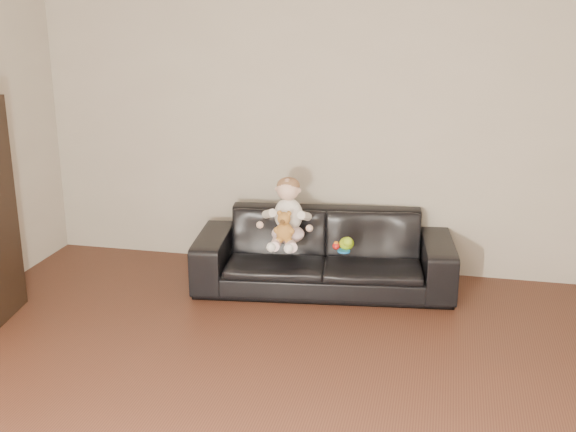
% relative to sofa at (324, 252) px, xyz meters
% --- Properties ---
extents(wall_back, '(5.00, 0.00, 5.00)m').
position_rel_sofa_xyz_m(wall_back, '(-0.09, 0.50, 1.00)').
color(wall_back, '#B4AB98').
rests_on(wall_back, ground).
extents(sofa, '(2.15, 1.06, 0.60)m').
position_rel_sofa_xyz_m(sofa, '(0.00, 0.00, 0.00)').
color(sofa, black).
rests_on(sofa, floor).
extents(baby, '(0.40, 0.48, 0.53)m').
position_rel_sofa_xyz_m(baby, '(-0.28, -0.11, 0.33)').
color(baby, '#FBD4D8').
rests_on(baby, sofa).
extents(teddy_bear, '(0.17, 0.17, 0.25)m').
position_rel_sofa_xyz_m(teddy_bear, '(-0.27, -0.28, 0.28)').
color(teddy_bear, '#AB7331').
rests_on(teddy_bear, sofa).
extents(toy_green, '(0.12, 0.14, 0.10)m').
position_rel_sofa_xyz_m(toy_green, '(0.21, -0.17, 0.14)').
color(toy_green, '#97C917').
rests_on(toy_green, sofa).
extents(toy_rattle, '(0.08, 0.08, 0.06)m').
position_rel_sofa_xyz_m(toy_rattle, '(0.13, -0.19, 0.12)').
color(toy_rattle, red).
rests_on(toy_rattle, sofa).
extents(toy_blue_disc, '(0.12, 0.12, 0.01)m').
position_rel_sofa_xyz_m(toy_blue_disc, '(0.19, -0.23, 0.10)').
color(toy_blue_disc, blue).
rests_on(toy_blue_disc, sofa).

